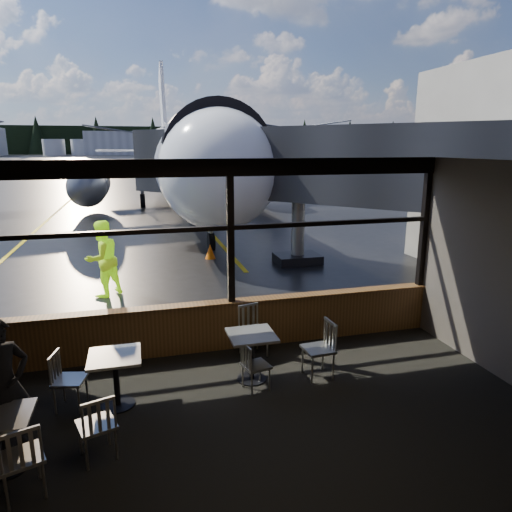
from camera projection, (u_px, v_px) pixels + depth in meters
name	position (u px, v px, depth m)	size (l,w,h in m)	color
ground_plane	(139.00, 160.00, 121.34)	(520.00, 520.00, 0.00)	black
carpet_floor	(281.00, 445.00, 5.80)	(8.00, 6.00, 0.01)	black
ceiling	(285.00, 166.00, 4.98)	(8.00, 6.00, 0.04)	#38332D
wall_back	(447.00, 503.00, 2.57)	(8.00, 0.04, 3.50)	#4E463E
window_sill	(232.00, 325.00, 8.52)	(8.00, 0.28, 0.90)	brown
window_header	(230.00, 167.00, 7.83)	(8.00, 0.18, 0.30)	black
mullion_centre	(230.00, 233.00, 8.10)	(0.12, 0.12, 2.60)	black
mullion_right	(424.00, 224.00, 9.09)	(0.12, 0.12, 2.60)	black
window_transom	(230.00, 228.00, 8.08)	(8.00, 0.10, 0.08)	black
airliner	(178.00, 115.00, 26.63)	(29.74, 35.69, 10.91)	white
jet_bridge	(308.00, 194.00, 14.15)	(8.47, 10.35, 4.52)	#28282A
cafe_table_near	(252.00, 357.00, 7.34)	(0.73, 0.73, 0.80)	gray
cafe_table_mid	(116.00, 381.00, 6.60)	(0.73, 0.73, 0.80)	#A8A39A
cafe_table_left	(5.00, 443.00, 5.28)	(0.65, 0.65, 0.72)	gray
chair_near_e	(318.00, 350.00, 7.41)	(0.53, 0.53, 0.97)	#ADA89C
chair_near_w	(256.00, 366.00, 7.04)	(0.43, 0.43, 0.80)	#B1ACA0
chair_near_n	(254.00, 331.00, 8.20)	(0.51, 0.51, 0.93)	#B5B0A3
chair_mid_s	(97.00, 425.00, 5.48)	(0.48, 0.48, 0.89)	#AFAA9E
chair_mid_w	(70.00, 381.00, 6.54)	(0.48, 0.48, 0.87)	#B3AEA2
chair_left_s	(21.00, 459.00, 4.87)	(0.50, 0.50, 0.92)	#BAB4A8
passenger	(4.00, 387.00, 5.52)	(0.64, 0.42, 1.75)	black
ground_crew	(102.00, 259.00, 11.38)	(0.93, 0.73, 1.92)	#BFF219
cone_nose	(210.00, 251.00, 15.34)	(0.35, 0.35, 0.49)	#DF5007
hangar_mid	(136.00, 142.00, 181.21)	(38.00, 15.00, 10.00)	silver
hangar_right	(285.00, 140.00, 189.34)	(50.00, 20.00, 12.00)	silver
fuel_tank_a	(54.00, 147.00, 171.39)	(8.00, 8.00, 6.00)	silver
fuel_tank_b	(82.00, 147.00, 173.88)	(8.00, 8.00, 6.00)	silver
fuel_tank_c	(110.00, 147.00, 176.37)	(8.00, 8.00, 6.00)	silver
treeline	(135.00, 140.00, 204.45)	(360.00, 3.00, 12.00)	black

